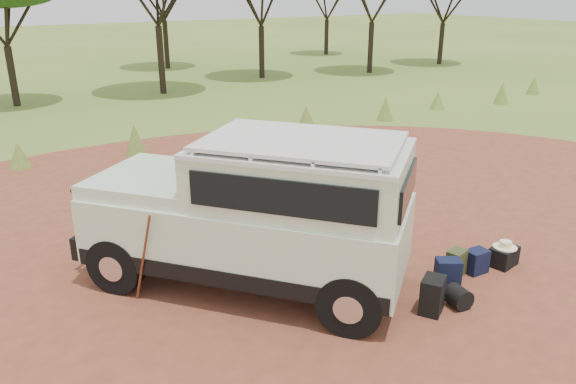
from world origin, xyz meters
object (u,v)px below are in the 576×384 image
hard_case (504,256)px  backpack_olive (456,263)px  safari_vehicle (257,216)px  backpack_navy (448,274)px  walking_staff (143,259)px  backpack_black (432,295)px  duffel_navy (476,261)px

hard_case → backpack_olive: bearing=158.6°
safari_vehicle → backpack_navy: (2.53, -1.67, -0.95)m
walking_staff → hard_case: size_ratio=3.19×
backpack_olive → hard_case: size_ratio=0.94×
backpack_black → duffel_navy: 1.61m
safari_vehicle → backpack_navy: safari_vehicle is taller
backpack_olive → hard_case: 0.99m
hard_case → backpack_navy: bearing=170.5°
safari_vehicle → walking_staff: bearing=-143.1°
safari_vehicle → backpack_navy: size_ratio=10.33×
safari_vehicle → walking_staff: (-1.73, 0.39, -0.45)m
safari_vehicle → backpack_olive: safari_vehicle is taller
backpack_olive → hard_case: (0.97, -0.18, -0.06)m
backpack_navy → hard_case: backpack_navy is taller
backpack_navy → backpack_olive: bearing=57.7°
walking_staff → backpack_olive: walking_staff is taller
backpack_olive → duffel_navy: bearing=-30.7°
backpack_olive → duffel_navy: size_ratio=1.12×
safari_vehicle → walking_staff: size_ratio=3.33×
backpack_black → backpack_navy: size_ratio=1.12×
backpack_navy → duffel_navy: 0.81m
backpack_black → safari_vehicle: bearing=98.8°
walking_staff → hard_case: bearing=-47.7°
backpack_black → duffel_navy: backpack_black is taller
walking_staff → backpack_black: walking_staff is taller
backpack_navy → safari_vehicle: bearing=177.6°
backpack_olive → backpack_navy: bearing=-168.8°
duffel_navy → backpack_olive: bearing=166.4°
backpack_olive → hard_case: bearing=-25.8°
safari_vehicle → backpack_black: 2.88m
walking_staff → backpack_black: (3.52, -2.45, -0.47)m
backpack_navy → hard_case: 1.41m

